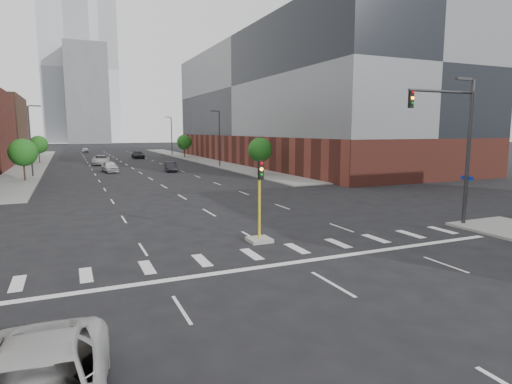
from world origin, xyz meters
TOP-DOWN VIEW (x-y plane):
  - ground at (0.00, 0.00)m, footprint 400.00×400.00m
  - sidewalk_left_far at (-15.00, 74.00)m, footprint 5.00×92.00m
  - sidewalk_right_far at (15.00, 74.00)m, footprint 5.00×92.00m
  - building_right_main at (29.50, 60.00)m, footprint 24.00×70.00m
  - tower_left at (-8.00, 220.00)m, footprint 22.00×22.00m
  - tower_right at (10.00, 260.00)m, footprint 20.00×20.00m
  - tower_mid at (0.00, 200.00)m, footprint 18.00×18.00m
  - median_traffic_signal at (0.00, 8.97)m, footprint 1.20×1.20m
  - mast_arm_signal at (12.61, 7.50)m, footprint 5.12×0.90m
  - streetlight_right_a at (13.41, 55.00)m, footprint 1.60×0.22m
  - streetlight_right_b at (13.41, 90.00)m, footprint 1.60×0.22m
  - streetlight_left at (-13.41, 50.00)m, footprint 1.60×0.22m
  - tree_left_near at (-14.00, 45.00)m, footprint 3.20×3.20m
  - tree_left_far at (-14.00, 75.00)m, footprint 3.20×3.20m
  - tree_right_near at (14.00, 40.00)m, footprint 3.20×3.20m
  - tree_right_far at (14.00, 80.00)m, footprint 3.20×3.20m
  - car_near_left at (-3.84, 52.68)m, footprint 2.34×4.85m
  - car_mid_right at (4.38, 50.25)m, footprint 1.96×4.47m
  - car_far_left at (-4.06, 67.12)m, footprint 3.38×6.32m
  - car_deep_right at (4.39, 81.99)m, footprint 2.21×5.41m
  - car_distant at (-4.97, 111.38)m, footprint 1.75×4.20m

SIDE VIEW (x-z plane):
  - ground at x=0.00m, z-range 0.00..0.00m
  - sidewalk_left_far at x=-15.00m, z-range 0.00..0.15m
  - sidewalk_right_far at x=15.00m, z-range 0.00..0.15m
  - car_distant at x=-4.97m, z-range 0.00..1.42m
  - car_mid_right at x=4.38m, z-range 0.00..1.43m
  - car_deep_right at x=4.39m, z-range 0.00..1.57m
  - car_near_left at x=-3.84m, z-range 0.00..1.60m
  - car_far_left at x=-4.06m, z-range 0.00..1.69m
  - median_traffic_signal at x=0.00m, z-range -1.23..3.17m
  - tree_left_near at x=-14.00m, z-range 0.97..5.82m
  - tree_left_far at x=-14.00m, z-range 0.97..5.82m
  - tree_right_near at x=14.00m, z-range 0.97..5.82m
  - tree_right_far at x=14.00m, z-range 0.97..5.82m
  - streetlight_right_a at x=13.41m, z-range 0.47..9.55m
  - streetlight_right_b at x=13.41m, z-range 0.47..9.55m
  - streetlight_left at x=-13.41m, z-range 0.47..9.55m
  - mast_arm_signal at x=12.61m, z-range 1.11..10.18m
  - building_right_main at x=29.50m, z-range 0.00..22.00m
  - tower_mid at x=0.00m, z-range 0.00..44.00m
  - tower_left at x=-8.00m, z-range 0.00..70.00m
  - tower_right at x=10.00m, z-range 0.00..80.00m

